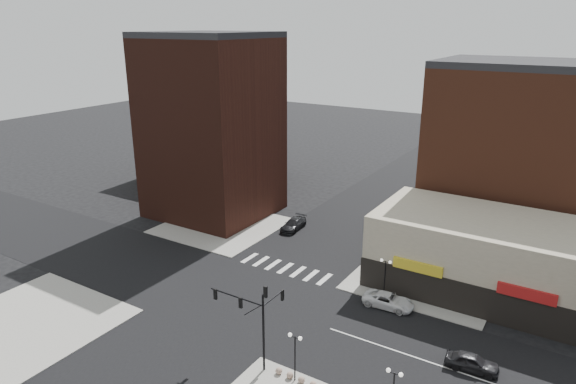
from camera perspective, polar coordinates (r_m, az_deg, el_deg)
The scene contains 17 objects.
ground at distance 53.79m, azimuth -4.97°, elevation -11.81°, with size 240.00×240.00×0.00m, color black.
road_ew at distance 53.79m, azimuth -4.97°, elevation -11.80°, with size 200.00×14.00×0.02m, color black.
road_ns at distance 53.79m, azimuth -4.97°, elevation -11.80°, with size 14.00×200.00×0.02m, color black.
sidewalk_nw at distance 72.14m, azimuth -7.33°, elevation -3.72°, with size 15.00×15.00×0.12m, color gray.
sidewalk_ne at distance 59.65m, azimuth 15.18°, elevation -9.17°, with size 15.00×15.00×0.12m, color gray.
sidewalk_sw at distance 55.36m, azimuth -27.05°, elevation -12.95°, with size 15.00×15.00×0.12m, color gray.
building_nw at distance 74.33m, azimuth -8.48°, elevation 6.92°, with size 16.00×15.00×25.00m, color #3A1A12.
building_nw_low at distance 95.46m, azimuth -8.29°, elevation 5.45°, with size 20.00×18.00×12.00m, color #3A1A12.
building_ne_midrise at distance 68.93m, azimuth 23.27°, elevation 3.44°, with size 18.00×15.00×22.00m, color brown.
building_ne_row at distance 57.51m, azimuth 21.82°, elevation -7.36°, with size 24.20×12.20×8.00m.
traffic_signal at distance 42.14m, azimuth -3.58°, elevation -13.16°, with size 5.59×3.09×7.77m.
street_lamp_se_a at distance 41.20m, azimuth 0.78°, elevation -16.72°, with size 1.22×0.32×4.16m.
street_lamp_se_b at distance 38.51m, azimuth 11.68°, elevation -20.02°, with size 1.22×0.32×4.16m.
street_lamp_ne at distance 53.33m, azimuth 10.77°, elevation -8.36°, with size 1.22×0.32×4.16m.
white_suv at distance 52.98m, azimuth 11.09°, elevation -11.75°, with size 2.33×5.05×1.40m, color white.
dark_sedan_east at distance 46.36m, azimuth 19.77°, elevation -17.36°, with size 1.71×4.25×1.45m, color black.
dark_sedan_north at distance 70.16m, azimuth 0.61°, elevation -3.61°, with size 2.07×5.08×1.48m, color black.
Camera 1 is at (28.40, -36.90, 26.94)m, focal length 32.00 mm.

